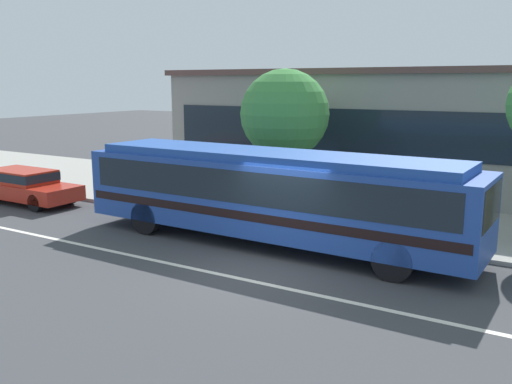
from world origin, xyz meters
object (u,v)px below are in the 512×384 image
Objects in this scene: transit_bus at (270,191)px; street_tree_near_stop at (285,114)px; sedan_behind_bus at (24,184)px; pedestrian_waiting_near_sign at (482,206)px.

transit_bus is 2.39× the size of street_tree_near_stop.
pedestrian_waiting_near_sign is at bearing 12.41° from sedan_behind_bus.
sedan_behind_bus is 10.38m from street_tree_near_stop.
transit_bus is 4.96m from street_tree_near_stop.
street_tree_near_stop is (9.06, 4.26, 2.73)m from sedan_behind_bus.
street_tree_near_stop reaches higher than pedestrian_waiting_near_sign.
sedan_behind_bus is at bearing -167.59° from pedestrian_waiting_near_sign.
pedestrian_waiting_near_sign is (15.98, 3.52, 0.33)m from sedan_behind_bus.
transit_bus is 6.18m from pedestrian_waiting_near_sign.
transit_bus reaches higher than sedan_behind_bus.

